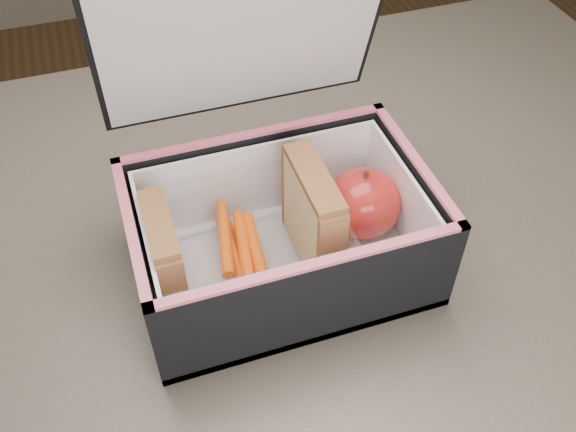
# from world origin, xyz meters

# --- Properties ---
(kitchen_table) EXTENTS (1.20, 0.80, 0.75)m
(kitchen_table) POSITION_xyz_m (0.00, 0.00, 0.66)
(kitchen_table) COLOR brown
(kitchen_table) RESTS_ON ground
(lunch_bag) EXTENTS (0.28, 0.24, 0.28)m
(lunch_bag) POSITION_xyz_m (0.01, -0.04, 0.81)
(lunch_bag) COLOR black
(lunch_bag) RESTS_ON kitchen_table
(plastic_tub) EXTENTS (0.18, 0.13, 0.08)m
(plastic_tub) POSITION_xyz_m (-0.03, -0.04, 0.80)
(plastic_tub) COLOR white
(plastic_tub) RESTS_ON lunch_bag
(sandwich_left) EXTENTS (0.02, 0.09, 0.10)m
(sandwich_left) POSITION_xyz_m (-0.10, -0.04, 0.81)
(sandwich_left) COLOR beige
(sandwich_left) RESTS_ON plastic_tub
(sandwich_right) EXTENTS (0.03, 0.10, 0.11)m
(sandwich_right) POSITION_xyz_m (0.04, -0.04, 0.82)
(sandwich_right) COLOR beige
(sandwich_right) RESTS_ON plastic_tub
(carrot_sticks) EXTENTS (0.05, 0.16, 0.03)m
(carrot_sticks) POSITION_xyz_m (-0.03, -0.05, 0.78)
(carrot_sticks) COLOR #EB571C
(carrot_sticks) RESTS_ON plastic_tub
(paper_napkin) EXTENTS (0.10, 0.10, 0.01)m
(paper_napkin) POSITION_xyz_m (0.10, -0.03, 0.77)
(paper_napkin) COLOR white
(paper_napkin) RESTS_ON lunch_bag
(red_apple) EXTENTS (0.09, 0.09, 0.08)m
(red_apple) POSITION_xyz_m (0.10, -0.03, 0.81)
(red_apple) COLOR maroon
(red_apple) RESTS_ON paper_napkin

